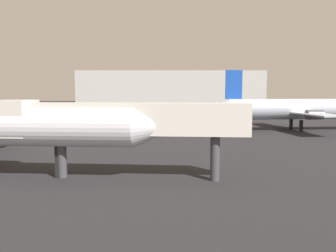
# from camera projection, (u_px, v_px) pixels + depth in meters

# --- Properties ---
(airplane_on_taxiway) EXTENTS (35.83, 23.69, 10.53)m
(airplane_on_taxiway) POSITION_uv_depth(u_px,v_px,m) (303.00, 109.00, 58.10)
(airplane_on_taxiway) COLOR #B2BCCC
(airplane_on_taxiway) RESTS_ON ground_plane
(jet_bridge) EXTENTS (19.05, 3.83, 5.99)m
(jet_bridge) POSITION_uv_depth(u_px,v_px,m) (110.00, 120.00, 24.61)
(jet_bridge) COLOR silver
(jet_bridge) RESTS_ON ground_plane
(terminal_building) EXTENTS (72.00, 24.71, 15.28)m
(terminal_building) POSITION_uv_depth(u_px,v_px,m) (171.00, 91.00, 134.98)
(terminal_building) COLOR #B7B7B2
(terminal_building) RESTS_ON ground_plane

